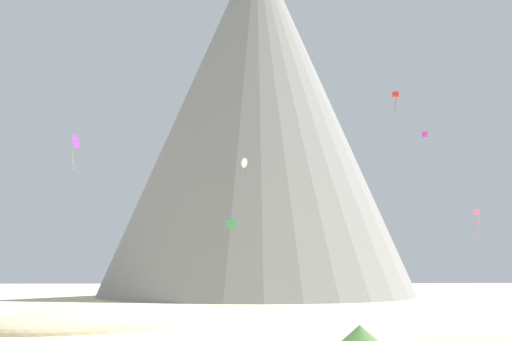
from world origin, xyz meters
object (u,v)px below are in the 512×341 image
bush_low_patch (360,333)px  kite_violet_mid (75,142)px  kite_white_mid (244,163)px  kite_green_low (231,224)px  kite_red_high (396,95)px  rock_massif (260,116)px  kite_pink_low (477,216)px  kite_magenta_mid (425,134)px

bush_low_patch → kite_violet_mid: 50.05m
kite_white_mid → kite_violet_mid: (-21.75, -11.85, 0.37)m
bush_low_patch → kite_green_low: (-7.43, 33.00, 9.40)m
bush_low_patch → kite_red_high: bearing=69.7°
rock_massif → kite_green_low: bearing=-99.1°
bush_low_patch → kite_green_low: size_ratio=2.20×
kite_pink_low → kite_magenta_mid: size_ratio=4.02×
kite_red_high → kite_violet_mid: bearing=2.5°
kite_white_mid → kite_pink_low: bearing=99.2°
rock_massif → kite_white_mid: rock_massif is taller
bush_low_patch → kite_white_mid: kite_white_mid is taller
kite_green_low → kite_red_high: size_ratio=0.40×
rock_massif → kite_magenta_mid: rock_massif is taller
bush_low_patch → kite_pink_low: kite_pink_low is taller
kite_magenta_mid → kite_pink_low: bearing=160.3°
kite_white_mid → kite_green_low: size_ratio=3.42×
kite_magenta_mid → kite_white_mid: bearing=44.7°
kite_white_mid → kite_violet_mid: kite_violet_mid is taller
kite_red_high → rock_massif: bearing=-66.5°
kite_white_mid → kite_magenta_mid: bearing=116.5°
kite_white_mid → kite_magenta_mid: 26.10m
kite_pink_low → kite_violet_mid: (-49.62, 3.58, 9.29)m
kite_red_high → kite_magenta_mid: bearing=176.5°
bush_low_patch → kite_pink_low: bearing=55.9°
kite_magenta_mid → kite_green_low: bearing=77.8°
rock_massif → kite_pink_low: 51.57m
bush_low_patch → kite_pink_low: (22.76, 33.67, 10.60)m
kite_green_low → kite_red_high: bearing=13.0°
kite_white_mid → kite_green_low: bearing=30.0°
kite_green_low → kite_magenta_mid: kite_magenta_mid is taller
bush_low_patch → kite_red_high: kite_red_high is taller
kite_red_high → kite_green_low: bearing=18.3°
rock_massif → kite_red_high: 34.82m
kite_violet_mid → kite_red_high: 44.39m
kite_violet_mid → kite_white_mid: bearing=135.6°
kite_green_low → kite_red_high: (23.60, 10.70, 19.30)m
kite_green_low → rock_massif: bearing=69.5°
kite_green_low → kite_pink_low: kite_pink_low is taller
bush_low_patch → kite_white_mid: bearing=95.9°
kite_pink_low → kite_red_high: kite_red_high is taller
bush_low_patch → kite_white_mid: size_ratio=0.65×
kite_green_low → kite_magenta_mid: 32.70m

